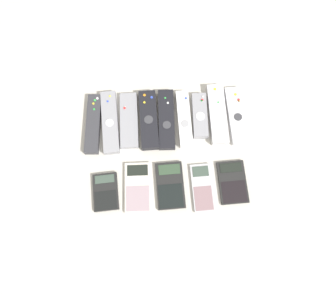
# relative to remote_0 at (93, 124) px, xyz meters

# --- Properties ---
(ground_plane) EXTENTS (3.00, 3.00, 0.00)m
(ground_plane) POSITION_rel_remote_0_xyz_m (0.24, -0.12, -0.01)
(ground_plane) COLOR beige
(remote_0) EXTENTS (0.05, 0.20, 0.02)m
(remote_0) POSITION_rel_remote_0_xyz_m (0.00, 0.00, 0.00)
(remote_0) COLOR #333338
(remote_0) RESTS_ON ground_plane
(remote_1) EXTENTS (0.06, 0.21, 0.03)m
(remote_1) POSITION_rel_remote_0_xyz_m (0.05, 0.00, 0.00)
(remote_1) COLOR gray
(remote_1) RESTS_ON ground_plane
(remote_2) EXTENTS (0.06, 0.19, 0.02)m
(remote_2) POSITION_rel_remote_0_xyz_m (0.12, 0.01, -0.00)
(remote_2) COLOR gray
(remote_2) RESTS_ON ground_plane
(remote_3) EXTENTS (0.06, 0.20, 0.03)m
(remote_3) POSITION_rel_remote_0_xyz_m (0.18, 0.00, 0.00)
(remote_3) COLOR black
(remote_3) RESTS_ON ground_plane
(remote_4) EXTENTS (0.06, 0.20, 0.02)m
(remote_4) POSITION_rel_remote_0_xyz_m (0.24, 0.00, 0.00)
(remote_4) COLOR black
(remote_4) RESTS_ON ground_plane
(remote_5) EXTENTS (0.04, 0.19, 0.03)m
(remote_5) POSITION_rel_remote_0_xyz_m (0.30, 0.00, 0.00)
(remote_5) COLOR white
(remote_5) RESTS_ON ground_plane
(remote_6) EXTENTS (0.05, 0.15, 0.03)m
(remote_6) POSITION_rel_remote_0_xyz_m (0.35, 0.01, 0.00)
(remote_6) COLOR gray
(remote_6) RESTS_ON ground_plane
(remote_7) EXTENTS (0.05, 0.21, 0.03)m
(remote_7) POSITION_rel_remote_0_xyz_m (0.41, 0.01, 0.00)
(remote_7) COLOR silver
(remote_7) RESTS_ON ground_plane
(remote_8) EXTENTS (0.06, 0.20, 0.02)m
(remote_8) POSITION_rel_remote_0_xyz_m (0.47, 0.00, -0.00)
(remote_8) COLOR silver
(remote_8) RESTS_ON ground_plane
(calculator_0) EXTENTS (0.08, 0.12, 0.01)m
(calculator_0) POSITION_rel_remote_0_xyz_m (0.04, -0.22, -0.00)
(calculator_0) COLOR black
(calculator_0) RESTS_ON ground_plane
(calculator_1) EXTENTS (0.08, 0.15, 0.01)m
(calculator_1) POSITION_rel_remote_0_xyz_m (0.14, -0.21, -0.00)
(calculator_1) COLOR beige
(calculator_1) RESTS_ON ground_plane
(calculator_2) EXTENTS (0.09, 0.15, 0.01)m
(calculator_2) POSITION_rel_remote_0_xyz_m (0.24, -0.21, -0.00)
(calculator_2) COLOR black
(calculator_2) RESTS_ON ground_plane
(calculator_3) EXTENTS (0.07, 0.15, 0.01)m
(calculator_3) POSITION_rel_remote_0_xyz_m (0.34, -0.23, -0.01)
(calculator_3) COLOR #B2B2B7
(calculator_3) RESTS_ON ground_plane
(calculator_4) EXTENTS (0.09, 0.14, 0.01)m
(calculator_4) POSITION_rel_remote_0_xyz_m (0.43, -0.22, -0.01)
(calculator_4) COLOR black
(calculator_4) RESTS_ON ground_plane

